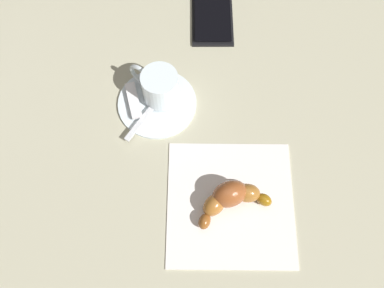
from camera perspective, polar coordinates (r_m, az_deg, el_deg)
The scene contains 8 objects.
ground_plane at distance 0.69m, azimuth -1.52°, elevation 0.12°, with size 1.80×1.80×0.00m, color #ADA98D.
saucer at distance 0.72m, azimuth -4.70°, elevation 5.57°, with size 0.13×0.13×0.01m, color silver.
espresso_cup at distance 0.70m, azimuth -4.45°, elevation 7.76°, with size 0.08×0.07×0.06m.
teaspoon at distance 0.72m, azimuth -4.64°, elevation 5.85°, with size 0.10×0.11×0.01m.
sugar_packet at distance 0.72m, azimuth -7.84°, elevation 5.81°, with size 0.07×0.02×0.01m, color white.
napkin at distance 0.66m, azimuth 5.18°, elevation -7.89°, with size 0.20×0.19×0.00m, color white.
croissant at distance 0.64m, azimuth 5.19°, elevation -7.14°, with size 0.06×0.12×0.04m.
cell_phone at distance 0.83m, azimuth 2.75°, elevation 16.72°, with size 0.15×0.11×0.01m.
Camera 1 is at (-0.27, 0.06, 0.63)m, focal length 39.81 mm.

